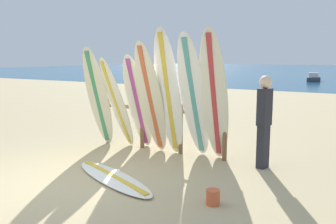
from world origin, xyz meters
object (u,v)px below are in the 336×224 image
object	(u,v)px
surfboard_rack	(161,121)
beachgoer_standing	(264,118)
surfboard_leaning_center	(151,99)
surfboard_lying_on_sand	(113,178)
surfboard_leaning_far_right	(214,97)
sand_bucket	(213,197)
small_boat_offshore	(313,78)
surfboard_leaning_center_left	(138,103)
surfboard_leaning_center_right	(169,94)
surfboard_leaning_left	(117,103)
surfboard_leaning_right	(194,98)
surfboard_leaning_far_left	(98,97)

from	to	relation	value
surfboard_rack	beachgoer_standing	xyz separation A→B (m)	(2.23, -0.08, 0.27)
surfboard_leaning_center	surfboard_lying_on_sand	bearing A→B (deg)	-79.30
surfboard_leaning_far_right	sand_bucket	world-z (taller)	surfboard_leaning_far_right
surfboard_rack	sand_bucket	size ratio (longest dim) A/B	14.30
surfboard_lying_on_sand	beachgoer_standing	bearing A→B (deg)	45.03
small_boat_offshore	surfboard_leaning_center	bearing A→B (deg)	-87.24
surfboard_leaning_center_left	surfboard_leaning_center_right	world-z (taller)	surfboard_leaning_center_right
surfboard_rack	surfboard_leaning_left	xyz separation A→B (m)	(-0.90, -0.34, 0.35)
surfboard_leaning_left	sand_bucket	size ratio (longest dim) A/B	9.46
surfboard_leaning_left	beachgoer_standing	distance (m)	3.14
beachgoer_standing	sand_bucket	distance (m)	2.16
sand_bucket	surfboard_leaning_left	bearing A→B (deg)	150.32
surfboard_rack	small_boat_offshore	bearing A→B (deg)	92.74
beachgoer_standing	surfboard_lying_on_sand	bearing A→B (deg)	-134.97
surfboard_leaning_far_right	sand_bucket	bearing A→B (deg)	-65.91
surfboard_leaning_center	surfboard_lying_on_sand	distance (m)	1.97
surfboard_leaning_right	surfboard_leaning_center_right	bearing A→B (deg)	-173.69
surfboard_leaning_right	sand_bucket	bearing A→B (deg)	-55.65
surfboard_leaning_left	surfboard_leaning_center	xyz separation A→B (m)	(0.93, -0.07, 0.15)
surfboard_leaning_center	surfboard_leaning_left	bearing A→B (deg)	175.94
surfboard_lying_on_sand	surfboard_leaning_center_left	bearing A→B (deg)	112.93
surfboard_leaning_far_left	surfboard_leaning_center_right	distance (m)	1.80
surfboard_leaning_left	sand_bucket	xyz separation A→B (m)	(3.05, -1.74, -0.90)
small_boat_offshore	sand_bucket	world-z (taller)	small_boat_offshore
surfboard_rack	surfboard_leaning_center_left	size ratio (longest dim) A/B	1.47
surfboard_leaning_right	surfboard_lying_on_sand	distance (m)	2.16
surfboard_leaning_center	beachgoer_standing	xyz separation A→B (m)	(2.21, 0.32, -0.24)
surfboard_leaning_left	small_boat_offshore	size ratio (longest dim) A/B	0.80
sand_bucket	beachgoer_standing	bearing A→B (deg)	87.72
surfboard_leaning_right	surfboard_leaning_far_right	distance (m)	0.42
surfboard_leaning_far_right	sand_bucket	distance (m)	2.28
surfboard_rack	surfboard_leaning_center	world-z (taller)	surfboard_leaning_center
surfboard_leaning_center_right	sand_bucket	world-z (taller)	surfboard_leaning_center_right
surfboard_leaning_right	beachgoer_standing	world-z (taller)	surfboard_leaning_right
surfboard_leaning_left	small_boat_offshore	distance (m)	26.27
surfboard_leaning_left	surfboard_leaning_center	world-z (taller)	surfboard_leaning_center
surfboard_leaning_far_left	surfboard_leaning_center	bearing A→B (deg)	0.31
surfboard_leaning_center	small_boat_offshore	bearing A→B (deg)	92.76
surfboard_rack	surfboard_leaning_far_right	distance (m)	1.51
surfboard_leaning_far_left	surfboard_leaning_far_right	world-z (taller)	surfboard_leaning_far_right
surfboard_rack	surfboard_leaning_left	world-z (taller)	surfboard_leaning_left
surfboard_leaning_center_left	surfboard_leaning_right	distance (m)	1.36
surfboard_leaning_right	surfboard_leaning_center	bearing A→B (deg)	-173.52
surfboard_leaning_far_left	surfboard_leaning_far_right	bearing A→B (deg)	2.63
surfboard_leaning_center_right	surfboard_rack	bearing A→B (deg)	139.08
surfboard_rack	beachgoer_standing	bearing A→B (deg)	-2.14
small_boat_offshore	sand_bucket	size ratio (longest dim) A/B	11.79
surfboard_leaning_right	surfboard_lying_on_sand	xyz separation A→B (m)	(-0.61, -1.69, -1.19)
surfboard_leaning_center_left	surfboard_leaning_right	size ratio (longest dim) A/B	0.84
surfboard_leaning_center_right	beachgoer_standing	distance (m)	1.88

